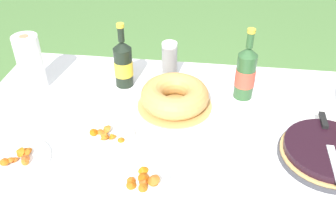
{
  "coord_description": "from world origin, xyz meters",
  "views": [
    {
      "loc": [
        0.11,
        -1.16,
        1.68
      ],
      "look_at": [
        -0.05,
        0.05,
        0.79
      ],
      "focal_mm": 40.0,
      "sensor_mm": 36.0,
      "label": 1
    }
  ],
  "objects_px": {
    "serving_knife": "(329,140)",
    "cider_bottle_green": "(246,73)",
    "juice_bottle_red": "(123,64)",
    "snack_plate_right": "(106,137)",
    "berry_tart": "(328,153)",
    "cup_stack": "(170,60)",
    "paper_towel_roll": "(30,63)",
    "bundt_cake": "(175,96)",
    "snack_plate_left": "(20,158)",
    "snack_plate_near": "(141,181)"
  },
  "relations": [
    {
      "from": "serving_knife",
      "to": "snack_plate_near",
      "type": "height_order",
      "value": "serving_knife"
    },
    {
      "from": "serving_knife",
      "to": "snack_plate_left",
      "type": "bearing_deg",
      "value": -78.71
    },
    {
      "from": "serving_knife",
      "to": "paper_towel_roll",
      "type": "distance_m",
      "value": 1.26
    },
    {
      "from": "juice_bottle_red",
      "to": "snack_plate_right",
      "type": "xyz_separation_m",
      "value": [
        0.01,
        -0.38,
        -0.1
      ]
    },
    {
      "from": "berry_tart",
      "to": "cup_stack",
      "type": "distance_m",
      "value": 0.8
    },
    {
      "from": "berry_tart",
      "to": "serving_knife",
      "type": "bearing_deg",
      "value": 88.29
    },
    {
      "from": "berry_tart",
      "to": "bundt_cake",
      "type": "distance_m",
      "value": 0.63
    },
    {
      "from": "berry_tart",
      "to": "snack_plate_near",
      "type": "bearing_deg",
      "value": -162.05
    },
    {
      "from": "snack_plate_right",
      "to": "cider_bottle_green",
      "type": "bearing_deg",
      "value": 34.3
    },
    {
      "from": "cup_stack",
      "to": "snack_plate_right",
      "type": "distance_m",
      "value": 0.52
    },
    {
      "from": "serving_knife",
      "to": "cider_bottle_green",
      "type": "distance_m",
      "value": 0.44
    },
    {
      "from": "snack_plate_near",
      "to": "paper_towel_roll",
      "type": "relative_size",
      "value": 0.81
    },
    {
      "from": "serving_knife",
      "to": "bundt_cake",
      "type": "xyz_separation_m",
      "value": [
        -0.58,
        0.22,
        -0.01
      ]
    },
    {
      "from": "cider_bottle_green",
      "to": "snack_plate_right",
      "type": "height_order",
      "value": "cider_bottle_green"
    },
    {
      "from": "serving_knife",
      "to": "cider_bottle_green",
      "type": "xyz_separation_m",
      "value": [
        -0.29,
        0.33,
        0.06
      ]
    },
    {
      "from": "berry_tart",
      "to": "paper_towel_roll",
      "type": "xyz_separation_m",
      "value": [
        -1.22,
        0.31,
        0.1
      ]
    },
    {
      "from": "snack_plate_near",
      "to": "cup_stack",
      "type": "bearing_deg",
      "value": 89.39
    },
    {
      "from": "snack_plate_near",
      "to": "snack_plate_left",
      "type": "bearing_deg",
      "value": 173.36
    },
    {
      "from": "snack_plate_left",
      "to": "juice_bottle_red",
      "type": "bearing_deg",
      "value": 64.21
    },
    {
      "from": "juice_bottle_red",
      "to": "snack_plate_left",
      "type": "height_order",
      "value": "juice_bottle_red"
    },
    {
      "from": "cup_stack",
      "to": "snack_plate_right",
      "type": "xyz_separation_m",
      "value": [
        -0.18,
        -0.48,
        -0.08
      ]
    },
    {
      "from": "serving_knife",
      "to": "paper_towel_roll",
      "type": "bearing_deg",
      "value": -101.05
    },
    {
      "from": "berry_tart",
      "to": "juice_bottle_red",
      "type": "xyz_separation_m",
      "value": [
        -0.82,
        0.38,
        0.08
      ]
    },
    {
      "from": "cup_stack",
      "to": "juice_bottle_red",
      "type": "height_order",
      "value": "juice_bottle_red"
    },
    {
      "from": "serving_knife",
      "to": "cider_bottle_green",
      "type": "bearing_deg",
      "value": -137.13
    },
    {
      "from": "berry_tart",
      "to": "snack_plate_left",
      "type": "bearing_deg",
      "value": -171.93
    },
    {
      "from": "serving_knife",
      "to": "paper_towel_roll",
      "type": "height_order",
      "value": "paper_towel_roll"
    },
    {
      "from": "cup_stack",
      "to": "snack_plate_right",
      "type": "bearing_deg",
      "value": -110.62
    },
    {
      "from": "cider_bottle_green",
      "to": "juice_bottle_red",
      "type": "bearing_deg",
      "value": 177.24
    },
    {
      "from": "snack_plate_right",
      "to": "cup_stack",
      "type": "bearing_deg",
      "value": 69.38
    },
    {
      "from": "cup_stack",
      "to": "cider_bottle_green",
      "type": "xyz_separation_m",
      "value": [
        0.34,
        -0.13,
        0.03
      ]
    },
    {
      "from": "bundt_cake",
      "to": "cup_stack",
      "type": "relative_size",
      "value": 1.81
    },
    {
      "from": "juice_bottle_red",
      "to": "snack_plate_right",
      "type": "relative_size",
      "value": 1.35
    },
    {
      "from": "bundt_cake",
      "to": "berry_tart",
      "type": "bearing_deg",
      "value": -23.14
    },
    {
      "from": "cup_stack",
      "to": "serving_knife",
      "type": "bearing_deg",
      "value": -35.85
    },
    {
      "from": "cider_bottle_green",
      "to": "juice_bottle_red",
      "type": "distance_m",
      "value": 0.54
    },
    {
      "from": "bundt_cake",
      "to": "snack_plate_left",
      "type": "height_order",
      "value": "bundt_cake"
    },
    {
      "from": "bundt_cake",
      "to": "serving_knife",
      "type": "bearing_deg",
      "value": -20.61
    },
    {
      "from": "berry_tart",
      "to": "paper_towel_roll",
      "type": "relative_size",
      "value": 1.33
    },
    {
      "from": "cider_bottle_green",
      "to": "snack_plate_right",
      "type": "bearing_deg",
      "value": -145.7
    },
    {
      "from": "bundt_cake",
      "to": "cider_bottle_green",
      "type": "bearing_deg",
      "value": 21.05
    },
    {
      "from": "cup_stack",
      "to": "paper_towel_roll",
      "type": "bearing_deg",
      "value": -163.39
    },
    {
      "from": "berry_tart",
      "to": "cup_stack",
      "type": "height_order",
      "value": "cup_stack"
    },
    {
      "from": "serving_knife",
      "to": "paper_towel_roll",
      "type": "xyz_separation_m",
      "value": [
        -1.22,
        0.28,
        0.06
      ]
    },
    {
      "from": "snack_plate_right",
      "to": "serving_knife",
      "type": "bearing_deg",
      "value": 2.05
    },
    {
      "from": "snack_plate_near",
      "to": "serving_knife",
      "type": "bearing_deg",
      "value": 20.28
    },
    {
      "from": "berry_tart",
      "to": "paper_towel_roll",
      "type": "distance_m",
      "value": 1.26
    },
    {
      "from": "bundt_cake",
      "to": "paper_towel_roll",
      "type": "bearing_deg",
      "value": 174.68
    },
    {
      "from": "bundt_cake",
      "to": "paper_towel_roll",
      "type": "distance_m",
      "value": 0.65
    },
    {
      "from": "bundt_cake",
      "to": "juice_bottle_red",
      "type": "bearing_deg",
      "value": 151.05
    }
  ]
}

